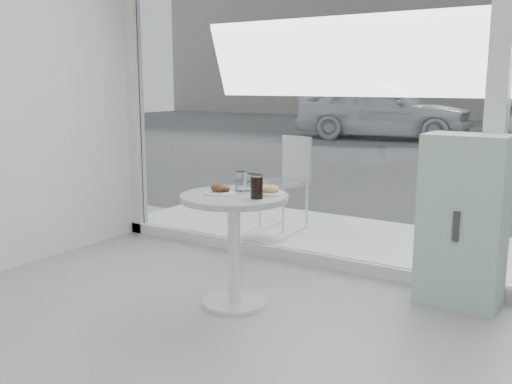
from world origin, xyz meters
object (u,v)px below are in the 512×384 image
Objects in this scene: water_tumbler_a at (241,182)px; mint_cabinet at (463,221)px; water_tumbler_b at (251,183)px; plate_fritter at (220,190)px; plate_donut at (270,191)px; main_table at (234,227)px; car_white at (383,110)px; cola_glass at (257,187)px; patio_chair at (289,176)px.

mint_cabinet is at bearing 28.17° from water_tumbler_a.
mint_cabinet is 1.45m from water_tumbler_b.
plate_fritter reaches higher than plate_donut.
main_table is at bearing -144.76° from mint_cabinet.
car_white reaches higher than main_table.
car_white reaches higher than cola_glass.
main_table is 3.76× the size of plate_donut.
car_white is at bearing 105.35° from plate_fritter.
main_table is at bearing -94.55° from water_tumbler_b.
cola_glass is at bearing -86.89° from plate_donut.
cola_glass is (0.24, -0.18, 0.02)m from water_tumbler_a.
water_tumbler_b reaches higher than plate_fritter.
cola_glass is at bearing -36.52° from water_tumbler_a.
car_white is 12.64m from cola_glass.
car_white is at bearing 106.80° from plate_donut.
water_tumbler_a reaches higher than main_table.
car_white reaches higher than water_tumbler_a.
main_table is 0.26m from plate_fritter.
main_table is 0.84× the size of patio_chair.
cola_glass is at bearing -139.38° from mint_cabinet.
water_tumbler_a is at bearing 74.82° from plate_fritter.
cola_glass is at bearing -49.78° from water_tumbler_b.
water_tumbler_a is at bearing -150.33° from mint_cabinet.
water_tumbler_a is at bearing 143.48° from cola_glass.
mint_cabinet reaches higher than patio_chair.
water_tumbler_a is 0.07m from water_tumbler_b.
mint_cabinet is 0.25× the size of car_white.
patio_chair is 2.10m from plate_fritter.
plate_fritter is 1.63× the size of water_tumbler_a.
water_tumbler_b is at bearing -171.72° from car_white.
mint_cabinet is at bearing -14.29° from patio_chair.
car_white is 22.76× the size of plate_donut.
car_white is at bearing 105.79° from water_tumbler_a.
water_tumbler_b is at bearing 64.30° from plate_fritter.
water_tumbler_b is (0.70, -1.78, 0.25)m from patio_chair.
car_white is (-4.70, 11.23, 0.21)m from mint_cabinet.
mint_cabinet is at bearing 39.11° from cola_glass.
plate_fritter is (0.60, -2.00, 0.22)m from patio_chair.
cola_glass reaches higher than water_tumbler_b.
water_tumbler_b reaches higher than main_table.
plate_fritter is (3.33, -12.12, 0.00)m from car_white.
plate_fritter is 1.05× the size of plate_donut.
water_tumbler_a is at bearing -145.76° from water_tumbler_b.
plate_fritter is at bearing -145.58° from mint_cabinet.
mint_cabinet reaches higher than water_tumbler_b.
plate_fritter is at bearing -146.16° from plate_donut.
patio_chair is 10.48m from car_white.
car_white reaches higher than water_tumbler_b.
car_white is at bearing 106.60° from cola_glass.
patio_chair is 1.95m from water_tumbler_a.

